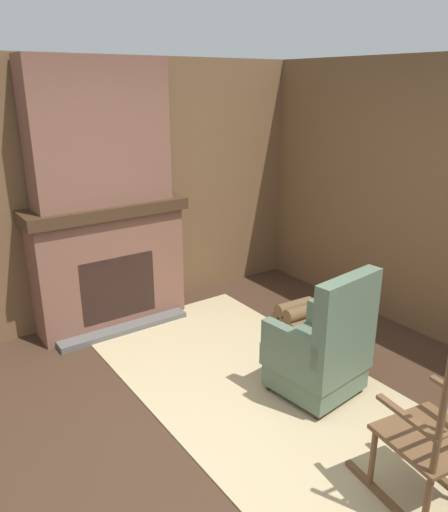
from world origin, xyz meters
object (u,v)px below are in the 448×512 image
armchair (322,352)px  firewood_stack (298,316)px  storage_case (122,194)px  oil_lamp_vase (56,197)px  rocking_chair (435,445)px

armchair → firewood_stack: armchair is taller
firewood_stack → storage_case: 2.10m
armchair → storage_case: 2.40m
firewood_stack → oil_lamp_vase: (-1.20, -1.88, 1.22)m
armchair → firewood_stack: size_ratio=2.40×
armchair → oil_lamp_vase: bearing=23.6°
armchair → firewood_stack: 1.18m
armchair → rocking_chair: 1.15m
firewood_stack → storage_case: (-1.20, -1.26, 1.17)m
oil_lamp_vase → firewood_stack: bearing=57.5°
firewood_stack → storage_case: bearing=-133.5°
oil_lamp_vase → storage_case: size_ratio=1.32×
oil_lamp_vase → storage_case: oil_lamp_vase is taller
rocking_chair → storage_case: 3.39m
rocking_chair → armchair: bearing=-4.7°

